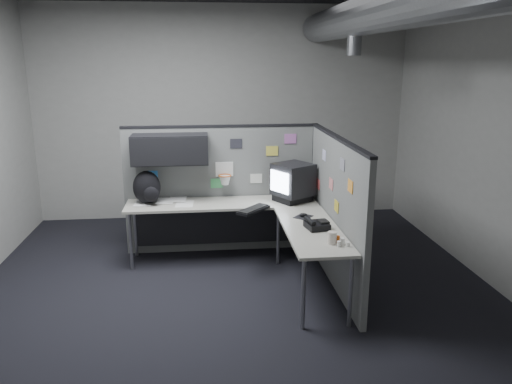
{
  "coord_description": "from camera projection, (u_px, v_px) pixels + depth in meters",
  "views": [
    {
      "loc": [
        -0.31,
        -4.84,
        2.41
      ],
      "look_at": [
        0.25,
        0.35,
        1.02
      ],
      "focal_mm": 35.0,
      "sensor_mm": 36.0,
      "label": 1
    }
  ],
  "objects": [
    {
      "name": "cup",
      "position": [
        332.0,
        238.0,
        4.68
      ],
      "size": [
        0.1,
        0.1,
        0.12
      ],
      "primitive_type": "cylinder",
      "rotation": [
        0.0,
        0.0,
        -0.25
      ],
      "color": "beige",
      "rests_on": "desk"
    },
    {
      "name": "phone",
      "position": [
        316.0,
        225.0,
        5.1
      ],
      "size": [
        0.25,
        0.27,
        0.11
      ],
      "rotation": [
        0.0,
        0.0,
        0.0
      ],
      "color": "black",
      "rests_on": "desk"
    },
    {
      "name": "room",
      "position": [
        291.0,
        93.0,
        4.82
      ],
      "size": [
        5.62,
        5.62,
        3.22
      ],
      "color": "black",
      "rests_on": "ground"
    },
    {
      "name": "desk",
      "position": [
        244.0,
        218.0,
        5.83
      ],
      "size": [
        2.31,
        2.11,
        0.73
      ],
      "color": "#ACAA9B",
      "rests_on": "ground"
    },
    {
      "name": "bottles",
      "position": [
        341.0,
        242.0,
        4.66
      ],
      "size": [
        0.12,
        0.14,
        0.07
      ],
      "rotation": [
        0.0,
        0.0,
        0.12
      ],
      "color": "silver",
      "rests_on": "desk"
    },
    {
      "name": "monitor",
      "position": [
        293.0,
        182.0,
        6.05
      ],
      "size": [
        0.56,
        0.56,
        0.46
      ],
      "rotation": [
        0.0,
        0.0,
        -0.23
      ],
      "color": "black",
      "rests_on": "desk"
    },
    {
      "name": "backpack",
      "position": [
        147.0,
        188.0,
        5.94
      ],
      "size": [
        0.36,
        0.32,
        0.4
      ],
      "rotation": [
        0.0,
        0.0,
        0.13
      ],
      "color": "black",
      "rests_on": "desk"
    },
    {
      "name": "papers",
      "position": [
        168.0,
        202.0,
        6.06
      ],
      "size": [
        0.71,
        0.51,
        0.01
      ],
      "rotation": [
        0.0,
        0.0,
        -0.05
      ],
      "color": "white",
      "rests_on": "desk"
    },
    {
      "name": "partition_back",
      "position": [
        208.0,
        177.0,
        6.2
      ],
      "size": [
        2.44,
        0.42,
        1.63
      ],
      "color": "slate",
      "rests_on": "ground"
    },
    {
      "name": "partition_right",
      "position": [
        335.0,
        211.0,
        5.41
      ],
      "size": [
        0.07,
        2.23,
        1.63
      ],
      "color": "slate",
      "rests_on": "ground"
    },
    {
      "name": "mouse",
      "position": [
        303.0,
        216.0,
        5.48
      ],
      "size": [
        0.25,
        0.25,
        0.04
      ],
      "rotation": [
        0.0,
        0.0,
        0.09
      ],
      "color": "black",
      "rests_on": "desk"
    },
    {
      "name": "keyboard",
      "position": [
        253.0,
        210.0,
        5.69
      ],
      "size": [
        0.42,
        0.44,
        0.04
      ],
      "rotation": [
        0.0,
        0.0,
        0.06
      ],
      "color": "black",
      "rests_on": "desk"
    }
  ]
}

